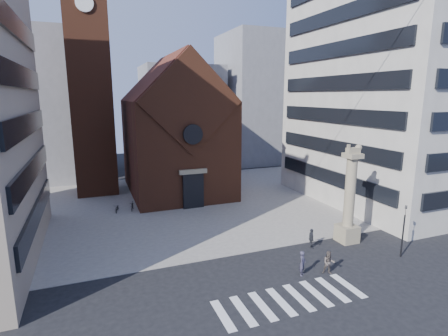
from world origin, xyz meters
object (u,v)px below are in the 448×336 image
Objects in this scene: lion_column at (349,204)px; pedestrian_0 at (302,263)px; pedestrian_1 at (329,263)px; scooter_0 at (117,208)px; pedestrian_2 at (311,238)px; traffic_light at (403,230)px.

lion_column is 4.79× the size of pedestrian_0.
pedestrian_1 reaches higher than scooter_0.
lion_column is at bearing -72.00° from pedestrian_2.
scooter_0 is (-20.28, 19.47, -1.80)m from traffic_light.
pedestrian_0 is at bearing 177.60° from traffic_light.
pedestrian_1 is (-7.12, -0.15, -1.43)m from traffic_light.
pedestrian_0 is 1.95m from pedestrian_1.
lion_column reaches higher than pedestrian_2.
pedestrian_1 is at bearing -59.14° from pedestrian_0.
pedestrian_2 is 1.02× the size of scooter_0.
traffic_light is at bearing -106.97° from pedestrian_2.
traffic_light is 7.12m from pedestrian_2.
pedestrian_0 is 1.09× the size of scooter_0.
scooter_0 is (-11.29, 19.09, -0.42)m from pedestrian_0.
traffic_light is at bearing -31.36° from scooter_0.
lion_column reaches higher than pedestrian_0.
traffic_light is 7.27m from pedestrian_1.
pedestrian_1 is 4.38m from pedestrian_2.
lion_column is 4.55m from pedestrian_2.
pedestrian_1 is at bearing -141.01° from lion_column.
pedestrian_2 is (-3.73, 0.00, -2.61)m from lion_column.
lion_column reaches higher than pedestrian_1.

